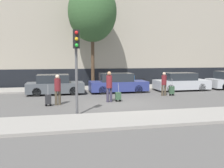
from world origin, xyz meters
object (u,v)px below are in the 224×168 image
at_px(parked_car_2, 181,82).
at_px(pedestrian_right, 164,82).
at_px(trolley_center, 118,96).
at_px(pedestrian_center, 109,85).
at_px(parked_car_1, 118,83).
at_px(traffic_light, 76,55).
at_px(parked_car_0, 55,85).
at_px(pedestrian_left, 58,88).
at_px(bare_tree_near_crossing, 92,12).
at_px(trolley_right, 172,90).
at_px(parked_bicycle, 137,82).
at_px(trolley_left, 48,99).

xyz_separation_m(parked_car_2, pedestrian_right, (-2.47, -2.24, 0.25)).
bearing_deg(parked_car_2, trolley_center, -148.05).
height_order(parked_car_2, pedestrian_center, pedestrian_center).
relative_size(parked_car_1, pedestrian_center, 2.38).
relative_size(pedestrian_center, traffic_light, 0.47).
bearing_deg(traffic_light, parked_car_0, 98.11).
xyz_separation_m(pedestrian_left, pedestrian_right, (7.14, 1.89, -0.04)).
bearing_deg(parked_car_0, bare_tree_near_crossing, 36.27).
relative_size(trolley_center, trolley_right, 0.93).
relative_size(pedestrian_left, bare_tree_near_crossing, 0.20).
bearing_deg(traffic_light, parked_bicycle, 57.80).
height_order(parked_car_0, parked_car_2, parked_car_2).
relative_size(trolley_center, pedestrian_right, 0.68).
relative_size(pedestrian_left, traffic_light, 0.44).
distance_m(trolley_right, bare_tree_near_crossing, 8.90).
bearing_deg(trolley_left, parked_car_2, 23.20).
relative_size(parked_car_2, trolley_right, 3.60).
bearing_deg(pedestrian_center, trolley_left, 4.74).
bearing_deg(pedestrian_center, trolley_right, -165.58).
relative_size(parked_car_0, bare_tree_near_crossing, 0.47).
relative_size(pedestrian_left, pedestrian_right, 1.04).
bearing_deg(pedestrian_left, traffic_light, -95.74).
height_order(parked_car_1, pedestrian_left, pedestrian_left).
bearing_deg(pedestrian_right, parked_car_2, -130.31).
height_order(pedestrian_center, bare_tree_near_crossing, bare_tree_near_crossing).
height_order(trolley_left, trolley_right, trolley_right).
bearing_deg(parked_car_1, trolley_right, -36.23).
distance_m(parked_car_0, parked_car_1, 4.61).
distance_m(parked_car_2, parked_bicycle, 3.77).
relative_size(parked_car_1, pedestrian_right, 2.66).
bearing_deg(pedestrian_left, parked_car_1, 21.24).
bearing_deg(pedestrian_left, pedestrian_right, -7.38).
height_order(trolley_left, trolley_center, trolley_left).
bearing_deg(parked_bicycle, bare_tree_near_crossing, -179.56).
bearing_deg(parked_car_0, pedestrian_center, -51.46).
bearing_deg(trolley_right, bare_tree_near_crossing, 135.67).
xyz_separation_m(parked_car_1, pedestrian_right, (2.71, -2.31, 0.24)).
relative_size(parked_car_0, pedestrian_right, 2.46).
xyz_separation_m(trolley_left, trolley_center, (4.02, 0.53, -0.03)).
bearing_deg(pedestrian_right, pedestrian_center, 28.37).
bearing_deg(parked_car_1, parked_car_0, 179.56).
bearing_deg(pedestrian_right, parked_bicycle, -77.07).
distance_m(parked_bicycle, bare_tree_near_crossing, 6.90).
height_order(parked_car_2, pedestrian_right, pedestrian_right).
height_order(pedestrian_left, trolley_center, pedestrian_left).
bearing_deg(parked_car_2, trolley_left, -156.80).
bearing_deg(trolley_left, pedestrian_center, 8.20).
distance_m(parked_car_2, pedestrian_right, 3.35).
bearing_deg(bare_tree_near_crossing, parked_car_0, -143.73).
relative_size(parked_car_2, pedestrian_left, 2.54).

